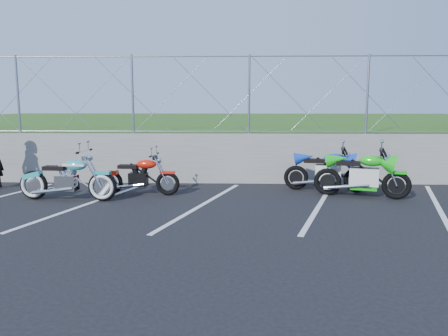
{
  "coord_description": "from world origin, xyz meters",
  "views": [
    {
      "loc": [
        0.7,
        -7.81,
        2.1
      ],
      "look_at": [
        0.42,
        1.3,
        0.72
      ],
      "focal_mm": 35.0,
      "sensor_mm": 36.0,
      "label": 1
    }
  ],
  "objects_px": {
    "cruiser_turquoise": "(69,180)",
    "sportbike_blue": "(327,173)",
    "sportbike_green": "(363,177)",
    "naked_orange": "(140,177)"
  },
  "relations": [
    {
      "from": "naked_orange",
      "to": "sportbike_blue",
      "type": "bearing_deg",
      "value": 12.07
    },
    {
      "from": "naked_orange",
      "to": "sportbike_green",
      "type": "bearing_deg",
      "value": 3.46
    },
    {
      "from": "cruiser_turquoise",
      "to": "naked_orange",
      "type": "xyz_separation_m",
      "value": [
        1.41,
        0.62,
        -0.04
      ]
    },
    {
      "from": "naked_orange",
      "to": "sportbike_blue",
      "type": "xyz_separation_m",
      "value": [
        4.35,
        0.56,
        0.04
      ]
    },
    {
      "from": "cruiser_turquoise",
      "to": "sportbike_blue",
      "type": "height_order",
      "value": "cruiser_turquoise"
    },
    {
      "from": "cruiser_turquoise",
      "to": "naked_orange",
      "type": "height_order",
      "value": "cruiser_turquoise"
    },
    {
      "from": "naked_orange",
      "to": "sportbike_blue",
      "type": "height_order",
      "value": "sportbike_blue"
    },
    {
      "from": "cruiser_turquoise",
      "to": "sportbike_blue",
      "type": "relative_size",
      "value": 1.11
    },
    {
      "from": "cruiser_turquoise",
      "to": "naked_orange",
      "type": "distance_m",
      "value": 1.54
    },
    {
      "from": "sportbike_green",
      "to": "sportbike_blue",
      "type": "distance_m",
      "value": 0.94
    }
  ]
}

